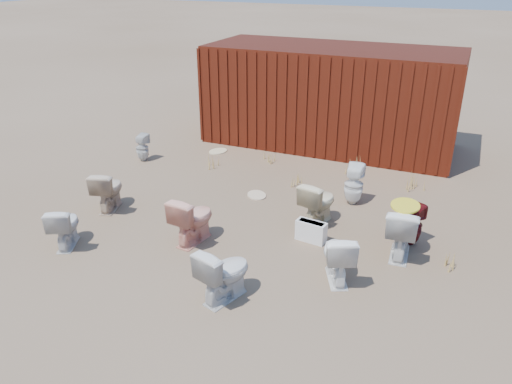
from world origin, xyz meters
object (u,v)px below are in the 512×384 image
at_px(toilet_front_a, 65,226).
at_px(toilet_back_beige_left, 108,190).
at_px(toilet_front_pink, 193,219).
at_px(toilet_front_e, 337,256).
at_px(toilet_front_c, 224,273).
at_px(loose_tank, 311,231).
at_px(toilet_front_maroon, 412,225).
at_px(shipping_container, 331,97).
at_px(toilet_back_e, 354,184).
at_px(toilet_back_a, 142,148).
at_px(toilet_back_beige_right, 318,202).
at_px(toilet_back_yellowlid, 402,231).

height_order(toilet_front_a, toilet_back_beige_left, toilet_back_beige_left).
xyz_separation_m(toilet_front_pink, toilet_front_e, (2.45, -0.12, -0.02)).
distance_m(toilet_front_c, loose_tank, 2.07).
bearing_deg(toilet_front_a, toilet_front_maroon, 178.43).
height_order(shipping_container, toilet_front_e, shipping_container).
relative_size(toilet_front_maroon, toilet_back_e, 0.88).
bearing_deg(toilet_back_e, loose_tank, 79.16).
xyz_separation_m(toilet_front_pink, toilet_back_beige_left, (-2.05, 0.42, -0.03)).
relative_size(toilet_front_e, toilet_back_a, 1.23).
xyz_separation_m(toilet_front_c, toilet_front_maroon, (2.13, 2.52, -0.06)).
relative_size(toilet_front_c, loose_tank, 1.62).
distance_m(toilet_front_pink, toilet_back_beige_right, 2.21).
bearing_deg(toilet_back_e, toilet_front_pink, 49.13).
xyz_separation_m(toilet_back_a, toilet_back_e, (5.02, -0.29, 0.08)).
height_order(toilet_front_e, toilet_back_beige_right, toilet_back_beige_right).
distance_m(shipping_container, toilet_front_c, 6.94).
distance_m(toilet_front_e, toilet_back_beige_left, 4.53).
bearing_deg(toilet_back_yellowlid, toilet_front_c, 42.43).
height_order(toilet_front_e, toilet_back_e, toilet_back_e).
bearing_deg(toilet_back_e, shipping_container, -67.17).
xyz_separation_m(toilet_front_a, toilet_back_yellowlid, (5.01, 1.87, 0.07)).
relative_size(toilet_back_a, toilet_back_yellowlid, 0.74).
height_order(shipping_container, toilet_back_beige_right, shipping_container).
distance_m(shipping_container, toilet_back_e, 3.63).
bearing_deg(toilet_back_beige_right, loose_tank, 111.48).
bearing_deg(toilet_back_beige_right, toilet_back_yellowlid, 174.20).
bearing_deg(toilet_front_c, toilet_back_beige_right, -83.37).
bearing_deg(toilet_back_a, loose_tank, 159.51).
distance_m(shipping_container, toilet_front_e, 6.15).
bearing_deg(toilet_back_yellowlid, toilet_front_maroon, -108.67).
distance_m(toilet_back_a, toilet_back_yellowlid, 6.41).
relative_size(toilet_front_c, toilet_back_yellowlid, 0.95).
xyz_separation_m(toilet_front_a, toilet_front_pink, (1.82, 0.95, 0.06)).
xyz_separation_m(shipping_container, toilet_back_beige_left, (-2.69, -5.28, -0.81)).
bearing_deg(toilet_front_a, loose_tank, -179.92).
relative_size(toilet_front_maroon, loose_tank, 1.40).
xyz_separation_m(toilet_back_e, loose_tank, (-0.29, -1.67, -0.22)).
xyz_separation_m(toilet_front_pink, toilet_back_e, (2.06, 2.46, -0.02)).
distance_m(toilet_back_a, toilet_back_beige_right, 4.82).
bearing_deg(toilet_back_yellowlid, toilet_back_e, -57.71).
relative_size(toilet_back_beige_right, toilet_back_e, 1.01).
xyz_separation_m(shipping_container, toilet_back_a, (-3.60, -2.94, -0.88)).
bearing_deg(toilet_back_beige_left, toilet_back_beige_right, 179.16).
height_order(toilet_front_a, toilet_front_e, toilet_front_e).
distance_m(shipping_container, toilet_back_beige_left, 5.98).
relative_size(shipping_container, toilet_back_a, 9.41).
bearing_deg(shipping_container, toilet_back_e, -66.27).
distance_m(toilet_front_c, toilet_back_a, 5.70).
xyz_separation_m(toilet_front_c, toilet_back_yellowlid, (2.01, 2.10, 0.02)).
bearing_deg(toilet_back_e, toilet_back_beige_left, 25.57).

